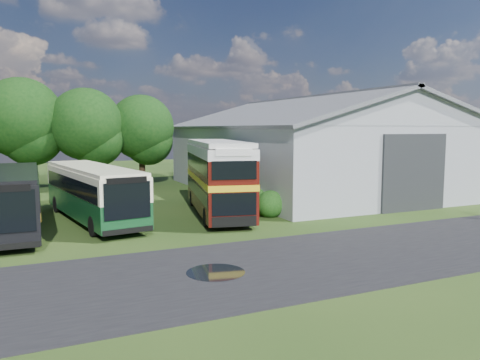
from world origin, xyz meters
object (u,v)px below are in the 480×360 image
storage_shed (311,142)px  bus_maroon_double (218,178)px  bus_dark_single (12,199)px  bus_green_single (93,192)px

storage_shed → bus_maroon_double: bearing=-146.5°
storage_shed → bus_dark_single: storage_shed is taller
bus_green_single → bus_dark_single: bus_dark_single is taller
bus_green_single → bus_maroon_double: (7.33, -1.09, 0.60)m
bus_maroon_double → bus_dark_single: 11.53m
storage_shed → bus_green_single: storage_shed is taller
bus_maroon_double → bus_dark_single: bus_maroon_double is taller
bus_maroon_double → bus_dark_single: (-11.52, 0.16, -0.59)m
bus_green_single → bus_maroon_double: bus_maroon_double is taller
bus_green_single → bus_dark_single: 4.29m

